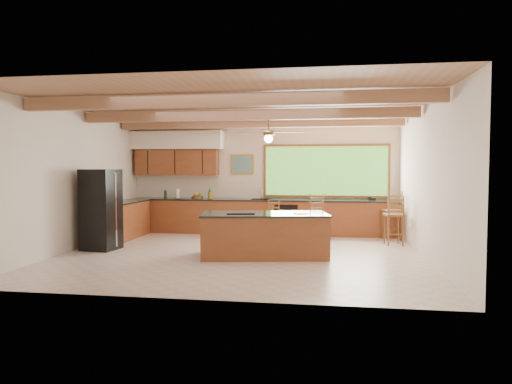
# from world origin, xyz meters

# --- Properties ---
(ground) EXTENTS (7.20, 7.20, 0.00)m
(ground) POSITION_xyz_m (0.00, 0.00, 0.00)
(ground) COLOR beige
(ground) RESTS_ON ground
(room_shell) EXTENTS (7.27, 6.54, 3.02)m
(room_shell) POSITION_xyz_m (-0.17, 0.65, 2.21)
(room_shell) COLOR beige
(room_shell) RESTS_ON ground
(counter_run) EXTENTS (7.12, 3.10, 1.23)m
(counter_run) POSITION_xyz_m (-0.82, 2.52, 0.46)
(counter_run) COLOR brown
(counter_run) RESTS_ON ground
(island) EXTENTS (2.62, 1.56, 0.88)m
(island) POSITION_xyz_m (0.50, -0.15, 0.43)
(island) COLOR brown
(island) RESTS_ON ground
(refrigerator) EXTENTS (0.73, 0.72, 1.72)m
(refrigerator) POSITION_xyz_m (-3.05, 0.07, 0.86)
(refrigerator) COLOR black
(refrigerator) RESTS_ON ground
(bar_stool_a) EXTENTS (0.53, 0.53, 1.14)m
(bar_stool_a) POSITION_xyz_m (1.42, 1.96, 0.68)
(bar_stool_a) COLOR brown
(bar_stool_a) RESTS_ON ground
(bar_stool_b) EXTENTS (0.36, 0.36, 0.95)m
(bar_stool_b) POSITION_xyz_m (0.42, 2.40, 0.56)
(bar_stool_b) COLOR brown
(bar_stool_b) RESTS_ON ground
(bar_stool_c) EXTENTS (0.46, 0.46, 1.14)m
(bar_stool_c) POSITION_xyz_m (3.23, 1.54, 0.68)
(bar_stool_c) COLOR brown
(bar_stool_c) RESTS_ON ground
(bar_stool_d) EXTENTS (0.52, 0.52, 1.19)m
(bar_stool_d) POSITION_xyz_m (3.30, 2.34, 0.70)
(bar_stool_d) COLOR brown
(bar_stool_d) RESTS_ON ground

